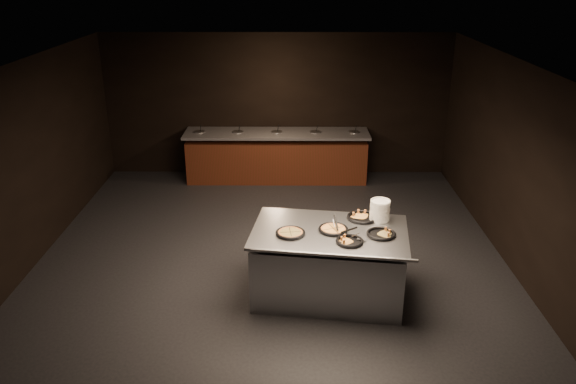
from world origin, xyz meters
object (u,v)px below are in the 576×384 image
plate_stack (380,210)px  pan_cheese_whole (333,229)px  serving_counter (329,265)px  pan_veggie_whole (290,233)px

plate_stack → pan_cheese_whole: size_ratio=0.73×
serving_counter → pan_cheese_whole: size_ratio=5.55×
serving_counter → pan_veggie_whole: pan_veggie_whole is taller
serving_counter → pan_veggie_whole: size_ratio=5.65×
plate_stack → pan_veggie_whole: size_ratio=0.74×
pan_veggie_whole → pan_cheese_whole: (0.55, 0.11, 0.00)m
plate_stack → serving_counter: bearing=-154.3°
serving_counter → pan_cheese_whole: bearing=17.7°
pan_veggie_whole → serving_counter: bearing=11.2°
plate_stack → pan_cheese_whole: bearing=-153.3°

